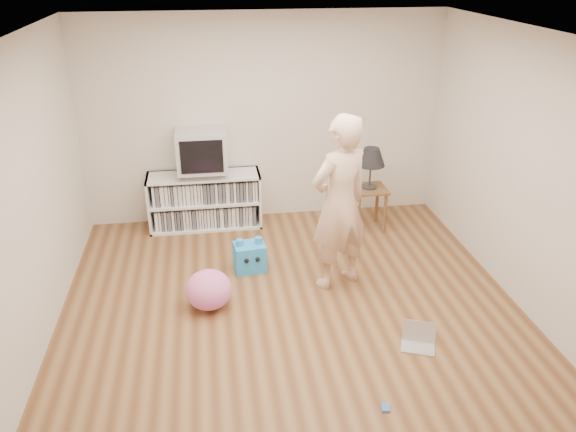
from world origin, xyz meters
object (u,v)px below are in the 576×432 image
(media_unit, at_px, (205,200))
(table_lamp, at_px, (371,158))
(dvd_deck, at_px, (203,172))
(plush_blue, at_px, (250,257))
(side_table, at_px, (369,198))
(laptop, at_px, (419,339))
(plush_pink, at_px, (209,290))
(crt_tv, at_px, (202,150))
(person, at_px, (340,204))

(media_unit, relative_size, table_lamp, 2.72)
(dvd_deck, xyz_separation_m, plush_blue, (0.46, -1.20, -0.57))
(side_table, xyz_separation_m, laptop, (-0.19, -2.37, -0.36))
(laptop, xyz_separation_m, plush_pink, (-1.84, 0.88, 0.14))
(laptop, bearing_deg, crt_tv, 146.03)
(side_table, relative_size, table_lamp, 1.07)
(dvd_deck, height_order, laptop, dvd_deck)
(table_lamp, xyz_separation_m, person, (-0.69, -1.24, -0.02))
(person, xyz_separation_m, plush_pink, (-1.35, -0.25, -0.73))
(crt_tv, height_order, table_lamp, crt_tv)
(dvd_deck, xyz_separation_m, table_lamp, (2.03, -0.37, 0.21))
(side_table, distance_m, person, 1.50)
(crt_tv, distance_m, side_table, 2.15)
(plush_blue, bearing_deg, media_unit, 104.05)
(side_table, xyz_separation_m, plush_blue, (-1.57, -0.83, -0.25))
(side_table, bearing_deg, laptop, -94.63)
(side_table, bearing_deg, plush_blue, -152.24)
(laptop, bearing_deg, person, 135.75)
(crt_tv, bearing_deg, person, -50.07)
(plush_pink, bearing_deg, crt_tv, 89.92)
(crt_tv, relative_size, side_table, 1.09)
(table_lamp, height_order, plush_blue, table_lamp)
(crt_tv, distance_m, plush_blue, 1.54)
(table_lamp, bearing_deg, media_unit, 169.23)
(plush_pink, bearing_deg, side_table, 36.16)
(dvd_deck, relative_size, crt_tv, 0.75)
(dvd_deck, distance_m, plush_blue, 1.40)
(dvd_deck, distance_m, laptop, 3.37)
(side_table, xyz_separation_m, person, (-0.69, -1.24, 0.51))
(dvd_deck, height_order, side_table, dvd_deck)
(table_lamp, bearing_deg, dvd_deck, 169.66)
(side_table, xyz_separation_m, table_lamp, (-0.00, 0.00, 0.53))
(person, bearing_deg, table_lamp, -143.39)
(person, height_order, laptop, person)
(person, bearing_deg, laptop, 89.19)
(dvd_deck, relative_size, person, 0.24)
(table_lamp, bearing_deg, plush_blue, -152.24)
(dvd_deck, xyz_separation_m, crt_tv, (-0.00, -0.00, 0.29))
(table_lamp, xyz_separation_m, plush_pink, (-2.03, -1.48, -0.75))
(crt_tv, height_order, plush_pink, crt_tv)
(table_lamp, relative_size, plush_blue, 1.34)
(media_unit, height_order, table_lamp, table_lamp)
(media_unit, relative_size, laptop, 3.89)
(media_unit, xyz_separation_m, side_table, (2.03, -0.39, 0.07))
(side_table, height_order, plush_pink, side_table)
(media_unit, height_order, person, person)
(side_table, height_order, person, person)
(media_unit, distance_m, plush_pink, 1.88)
(media_unit, distance_m, person, 2.18)
(dvd_deck, relative_size, table_lamp, 0.87)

